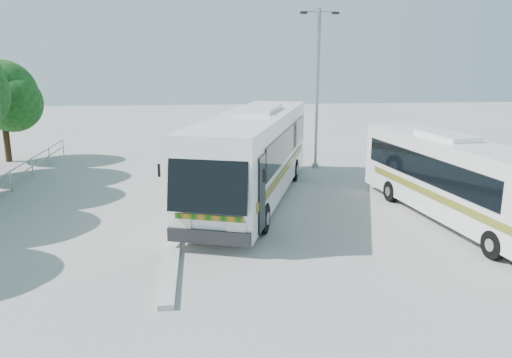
{
  "coord_description": "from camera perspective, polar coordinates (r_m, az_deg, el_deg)",
  "views": [
    {
      "loc": [
        -1.34,
        -17.07,
        5.89
      ],
      "look_at": [
        0.67,
        1.1,
        1.49
      ],
      "focal_mm": 35.0,
      "sensor_mm": 36.0,
      "label": 1
    }
  ],
  "objects": [
    {
      "name": "ground",
      "position": [
        18.11,
        -1.73,
        -5.47
      ],
      "size": [
        100.0,
        100.0,
        0.0
      ],
      "primitive_type": "plane",
      "color": "#9A9A95",
      "rests_on": "ground"
    },
    {
      "name": "kerb_divider",
      "position": [
        19.96,
        -8.8,
        -3.58
      ],
      "size": [
        0.4,
        16.0,
        0.15
      ],
      "primitive_type": "cube",
      "color": "#B2B2AD",
      "rests_on": "ground"
    },
    {
      "name": "tree_far_e",
      "position": [
        32.46,
        -26.97,
        8.54
      ],
      "size": [
        4.54,
        4.28,
        5.92
      ],
      "color": "#382314",
      "rests_on": "ground"
    },
    {
      "name": "coach_main",
      "position": [
        21.15,
        -0.24,
        2.97
      ],
      "size": [
        6.65,
        13.42,
        3.68
      ],
      "rotation": [
        0.0,
        0.0,
        -0.32
      ],
      "color": "white",
      "rests_on": "ground"
    },
    {
      "name": "coach_adjacent",
      "position": [
        19.65,
        22.07,
        0.05
      ],
      "size": [
        3.41,
        11.02,
        3.01
      ],
      "rotation": [
        0.0,
        0.0,
        0.11
      ],
      "color": "silver",
      "rests_on": "ground"
    },
    {
      "name": "lamppost",
      "position": [
        27.44,
        7.06,
        10.93
      ],
      "size": [
        2.08,
        0.28,
        8.51
      ],
      "rotation": [
        0.0,
        0.0,
        0.04
      ],
      "color": "#93969B",
      "rests_on": "ground"
    }
  ]
}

